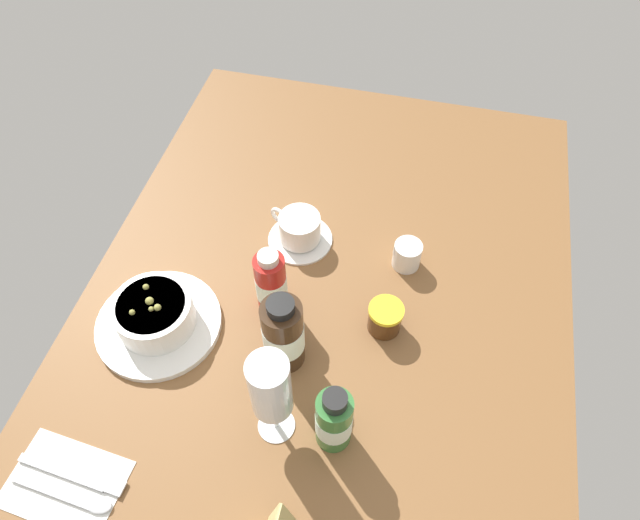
{
  "coord_description": "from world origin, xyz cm",
  "views": [
    {
      "loc": [
        56.61,
        11.58,
        83.89
      ],
      "look_at": [
        1.13,
        -1.69,
        7.24
      ],
      "focal_mm": 31.97,
      "sensor_mm": 36.0,
      "label": 1
    }
  ],
  "objects_px": {
    "sauce_bottle_red": "(271,285)",
    "creamer_jug": "(407,255)",
    "coffee_cup": "(299,230)",
    "sauce_bottle_green": "(334,420)",
    "porridge_bowl": "(155,316)",
    "wine_glass": "(271,390)",
    "cutlery_setting": "(68,484)",
    "sauce_bottle_brown": "(283,334)",
    "jam_jar": "(385,318)"
  },
  "relations": [
    {
      "from": "sauce_bottle_red",
      "to": "sauce_bottle_brown",
      "type": "bearing_deg",
      "value": 27.48
    },
    {
      "from": "jam_jar",
      "to": "sauce_bottle_brown",
      "type": "xyz_separation_m",
      "value": [
        0.09,
        -0.15,
        0.05
      ]
    },
    {
      "from": "cutlery_setting",
      "to": "sauce_bottle_red",
      "type": "xyz_separation_m",
      "value": [
        -0.35,
        0.2,
        0.07
      ]
    },
    {
      "from": "porridge_bowl",
      "to": "cutlery_setting",
      "type": "xyz_separation_m",
      "value": [
        0.27,
        -0.02,
        -0.03
      ]
    },
    {
      "from": "creamer_jug",
      "to": "porridge_bowl",
      "type": "bearing_deg",
      "value": -59.63
    },
    {
      "from": "cutlery_setting",
      "to": "jam_jar",
      "type": "height_order",
      "value": "jam_jar"
    },
    {
      "from": "creamer_jug",
      "to": "sauce_bottle_red",
      "type": "bearing_deg",
      "value": -55.1
    },
    {
      "from": "sauce_bottle_brown",
      "to": "porridge_bowl",
      "type": "bearing_deg",
      "value": -91.45
    },
    {
      "from": "sauce_bottle_green",
      "to": "coffee_cup",
      "type": "bearing_deg",
      "value": -157.8
    },
    {
      "from": "sauce_bottle_red",
      "to": "sauce_bottle_green",
      "type": "xyz_separation_m",
      "value": [
        0.2,
        0.15,
        -0.01
      ]
    },
    {
      "from": "wine_glass",
      "to": "jam_jar",
      "type": "bearing_deg",
      "value": 148.2
    },
    {
      "from": "coffee_cup",
      "to": "sauce_bottle_green",
      "type": "height_order",
      "value": "sauce_bottle_green"
    },
    {
      "from": "wine_glass",
      "to": "jam_jar",
      "type": "distance_m",
      "value": 0.26
    },
    {
      "from": "sauce_bottle_green",
      "to": "jam_jar",
      "type": "bearing_deg",
      "value": 168.32
    },
    {
      "from": "porridge_bowl",
      "to": "cutlery_setting",
      "type": "distance_m",
      "value": 0.28
    },
    {
      "from": "wine_glass",
      "to": "coffee_cup",
      "type": "bearing_deg",
      "value": -170.94
    },
    {
      "from": "wine_glass",
      "to": "sauce_bottle_green",
      "type": "relative_size",
      "value": 1.41
    },
    {
      "from": "sauce_bottle_red",
      "to": "sauce_bottle_green",
      "type": "bearing_deg",
      "value": 37.15
    },
    {
      "from": "wine_glass",
      "to": "sauce_bottle_brown",
      "type": "relative_size",
      "value": 1.23
    },
    {
      "from": "creamer_jug",
      "to": "sauce_bottle_green",
      "type": "xyz_separation_m",
      "value": [
        0.34,
        -0.06,
        0.04
      ]
    },
    {
      "from": "coffee_cup",
      "to": "sauce_bottle_green",
      "type": "relative_size",
      "value": 0.88
    },
    {
      "from": "creamer_jug",
      "to": "sauce_bottle_green",
      "type": "relative_size",
      "value": 0.43
    },
    {
      "from": "coffee_cup",
      "to": "sauce_bottle_red",
      "type": "relative_size",
      "value": 0.84
    },
    {
      "from": "cutlery_setting",
      "to": "creamer_jug",
      "type": "height_order",
      "value": "creamer_jug"
    },
    {
      "from": "sauce_bottle_red",
      "to": "creamer_jug",
      "type": "bearing_deg",
      "value": 124.9
    },
    {
      "from": "sauce_bottle_green",
      "to": "creamer_jug",
      "type": "bearing_deg",
      "value": 170.42
    },
    {
      "from": "jam_jar",
      "to": "sauce_bottle_red",
      "type": "bearing_deg",
      "value": -88.39
    },
    {
      "from": "cutlery_setting",
      "to": "porridge_bowl",
      "type": "bearing_deg",
      "value": 175.17
    },
    {
      "from": "porridge_bowl",
      "to": "jam_jar",
      "type": "xyz_separation_m",
      "value": [
        -0.09,
        0.37,
        -0.0
      ]
    },
    {
      "from": "sauce_bottle_red",
      "to": "jam_jar",
      "type": "bearing_deg",
      "value": 91.61
    },
    {
      "from": "cutlery_setting",
      "to": "coffee_cup",
      "type": "height_order",
      "value": "coffee_cup"
    },
    {
      "from": "porridge_bowl",
      "to": "creamer_jug",
      "type": "bearing_deg",
      "value": 120.37
    },
    {
      "from": "cutlery_setting",
      "to": "sauce_bottle_brown",
      "type": "bearing_deg",
      "value": 137.38
    },
    {
      "from": "coffee_cup",
      "to": "jam_jar",
      "type": "xyz_separation_m",
      "value": [
        0.15,
        0.19,
        -0.0
      ]
    },
    {
      "from": "sauce_bottle_red",
      "to": "sauce_bottle_brown",
      "type": "xyz_separation_m",
      "value": [
        0.09,
        0.05,
        0.01
      ]
    },
    {
      "from": "coffee_cup",
      "to": "creamer_jug",
      "type": "relative_size",
      "value": 2.05
    },
    {
      "from": "jam_jar",
      "to": "coffee_cup",
      "type": "bearing_deg",
      "value": -128.77
    },
    {
      "from": "porridge_bowl",
      "to": "coffee_cup",
      "type": "bearing_deg",
      "value": 142.0
    },
    {
      "from": "porridge_bowl",
      "to": "coffee_cup",
      "type": "height_order",
      "value": "porridge_bowl"
    },
    {
      "from": "sauce_bottle_brown",
      "to": "sauce_bottle_green",
      "type": "bearing_deg",
      "value": 43.34
    },
    {
      "from": "porridge_bowl",
      "to": "sauce_bottle_green",
      "type": "distance_m",
      "value": 0.35
    },
    {
      "from": "cutlery_setting",
      "to": "coffee_cup",
      "type": "distance_m",
      "value": 0.55
    },
    {
      "from": "cutlery_setting",
      "to": "sauce_bottle_brown",
      "type": "relative_size",
      "value": 1.08
    },
    {
      "from": "creamer_jug",
      "to": "sauce_bottle_red",
      "type": "distance_m",
      "value": 0.26
    },
    {
      "from": "porridge_bowl",
      "to": "cutlery_setting",
      "type": "relative_size",
      "value": 1.22
    },
    {
      "from": "creamer_jug",
      "to": "jam_jar",
      "type": "distance_m",
      "value": 0.14
    },
    {
      "from": "wine_glass",
      "to": "sauce_bottle_green",
      "type": "distance_m",
      "value": 0.11
    },
    {
      "from": "cutlery_setting",
      "to": "sauce_bottle_red",
      "type": "relative_size",
      "value": 1.17
    },
    {
      "from": "cutlery_setting",
      "to": "sauce_bottle_green",
      "type": "xyz_separation_m",
      "value": [
        -0.16,
        0.35,
        0.06
      ]
    },
    {
      "from": "porridge_bowl",
      "to": "sauce_bottle_green",
      "type": "relative_size",
      "value": 1.49
    }
  ]
}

